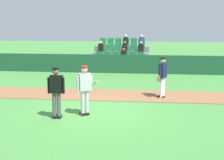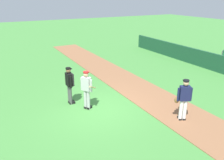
# 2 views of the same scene
# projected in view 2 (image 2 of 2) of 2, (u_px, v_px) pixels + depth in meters

# --- Properties ---
(ground_plane) EXTENTS (80.00, 80.00, 0.00)m
(ground_plane) POSITION_uv_depth(u_px,v_px,m) (98.00, 109.00, 10.39)
(ground_plane) COLOR #42843A
(infield_dirt_path) EXTENTS (28.00, 2.32, 0.03)m
(infield_dirt_path) POSITION_uv_depth(u_px,v_px,m) (149.00, 96.00, 11.67)
(infield_dirt_path) COLOR brown
(infield_dirt_path) RESTS_ON ground
(batter_grey_jersey) EXTENTS (0.74, 0.70, 1.76)m
(batter_grey_jersey) POSITION_uv_depth(u_px,v_px,m) (87.00, 89.00, 10.05)
(batter_grey_jersey) COLOR #B2B2B2
(batter_grey_jersey) RESTS_ON ground
(umpire_home_plate) EXTENTS (0.59, 0.31, 1.76)m
(umpire_home_plate) POSITION_uv_depth(u_px,v_px,m) (70.00, 84.00, 10.55)
(umpire_home_plate) COLOR #4C4C4C
(umpire_home_plate) RESTS_ON ground
(runner_navy_jersey) EXTENTS (0.46, 0.60, 1.76)m
(runner_navy_jersey) POSITION_uv_depth(u_px,v_px,m) (184.00, 99.00, 9.09)
(runner_navy_jersey) COLOR white
(runner_navy_jersey) RESTS_ON ground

